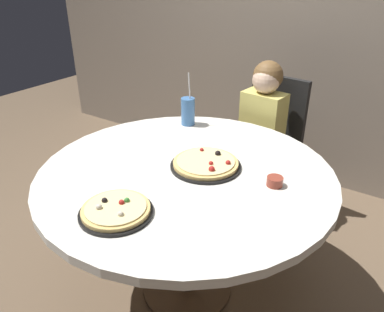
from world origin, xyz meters
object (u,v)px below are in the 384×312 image
Objects in this scene: pizza_veggie at (206,164)px; pizza_cheese at (116,210)px; dining_table at (186,185)px; chair_wooden at (268,140)px; soda_cup at (188,111)px; diner_child at (254,156)px; sauce_bowl at (275,181)px.

pizza_veggie is 1.17× the size of pizza_cheese.
dining_table is 1.43× the size of chair_wooden.
chair_wooden is 0.67m from soda_cup.
chair_wooden is 0.88× the size of diner_child.
sauce_bowl is at bearing 51.43° from pizza_cheese.
pizza_veggie is 1.07× the size of soda_cup.
pizza_veggie is at bearing -84.46° from diner_child.
dining_table is 0.42m from sauce_bowl.
diner_child reaches higher than pizza_cheese.
sauce_bowl is (0.42, 0.52, 0.00)m from pizza_cheese.
pizza_veggie is at bearing 50.67° from dining_table.
sauce_bowl is at bearing -27.58° from soda_cup.
diner_child is 0.56m from soda_cup.
soda_cup is (-0.29, -0.33, 0.35)m from diner_child.
sauce_bowl is (0.38, -0.87, 0.24)m from chair_wooden.
chair_wooden reaches higher than dining_table.
chair_wooden is at bearing 93.28° from pizza_veggie.
pizza_cheese is 4.04× the size of sauce_bowl.
chair_wooden reaches higher than sauce_bowl.
soda_cup is at bearing -131.76° from diner_child.
sauce_bowl is (0.33, 0.02, 0.00)m from pizza_veggie.
diner_child reaches higher than dining_table.
pizza_veggie is at bearing -46.75° from soda_cup.
diner_child is 3.28× the size of pizza_veggie.
dining_table is at bearing -90.58° from chair_wooden.
pizza_cheese is (-0.03, -0.43, 0.10)m from dining_table.
diner_child is 1.25m from pizza_cheese.
chair_wooden is 2.88× the size of pizza_veggie.
dining_table is 1.25× the size of diner_child.
diner_child is at bearing 48.24° from soda_cup.
diner_child is at bearing 95.54° from pizza_veggie.
pizza_cheese reaches higher than dining_table.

